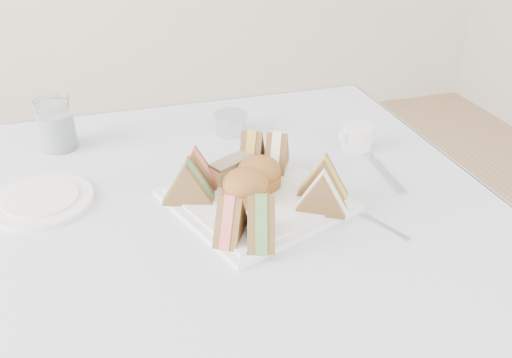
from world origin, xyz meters
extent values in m
cube|color=silver|center=(0.00, 0.00, 0.74)|extent=(1.02, 1.02, 0.01)
cube|color=white|center=(0.08, 0.02, 0.75)|extent=(0.34, 0.34, 0.01)
cylinder|color=#A86A36|center=(0.06, 0.02, 0.79)|extent=(0.11, 0.11, 0.05)
cylinder|color=#A86A36|center=(0.10, 0.06, 0.78)|extent=(0.11, 0.11, 0.05)
cube|color=#E8D083|center=(0.06, 0.10, 0.78)|extent=(0.09, 0.07, 0.04)
cylinder|color=white|center=(-0.28, 0.13, 0.75)|extent=(0.20, 0.20, 0.01)
cylinder|color=white|center=(-0.25, 0.35, 0.80)|extent=(0.08, 0.08, 0.11)
cylinder|color=silver|center=(0.11, 0.31, 0.77)|extent=(0.08, 0.08, 0.04)
cube|color=silver|center=(0.35, 0.07, 0.75)|extent=(0.03, 0.20, 0.00)
cube|color=silver|center=(0.25, -0.08, 0.75)|extent=(0.07, 0.15, 0.00)
cylinder|color=white|center=(0.34, 0.16, 0.77)|extent=(0.07, 0.07, 0.05)
camera|label=1|loc=(-0.15, -0.75, 1.27)|focal=38.00mm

